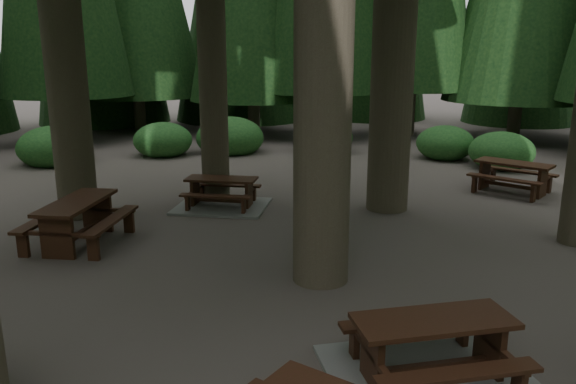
{
  "coord_description": "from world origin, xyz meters",
  "views": [
    {
      "loc": [
        0.49,
        -7.81,
        3.4
      ],
      "look_at": [
        0.28,
        1.28,
        1.1
      ],
      "focal_mm": 35.0,
      "sensor_mm": 36.0,
      "label": 1
    }
  ],
  "objects_px": {
    "picnic_table_c": "(222,198)",
    "picnic_table_d": "(513,173)",
    "picnic_table_a": "(431,360)",
    "picnic_table_b": "(78,215)"
  },
  "relations": [
    {
      "from": "picnic_table_c",
      "to": "picnic_table_d",
      "type": "relative_size",
      "value": 0.97
    },
    {
      "from": "picnic_table_c",
      "to": "picnic_table_d",
      "type": "height_order",
      "value": "picnic_table_d"
    },
    {
      "from": "picnic_table_a",
      "to": "picnic_table_d",
      "type": "xyz_separation_m",
      "value": [
        3.81,
        8.19,
        0.27
      ]
    },
    {
      "from": "picnic_table_a",
      "to": "picnic_table_c",
      "type": "xyz_separation_m",
      "value": [
        -3.14,
        6.7,
        -0.02
      ]
    },
    {
      "from": "picnic_table_a",
      "to": "picnic_table_b",
      "type": "bearing_deg",
      "value": 128.74
    },
    {
      "from": "picnic_table_a",
      "to": "picnic_table_b",
      "type": "height_order",
      "value": "picnic_table_b"
    },
    {
      "from": "picnic_table_b",
      "to": "picnic_table_a",
      "type": "bearing_deg",
      "value": -122.35
    },
    {
      "from": "picnic_table_b",
      "to": "picnic_table_d",
      "type": "xyz_separation_m",
      "value": [
        9.17,
        3.99,
        -0.03
      ]
    },
    {
      "from": "picnic_table_c",
      "to": "picnic_table_d",
      "type": "bearing_deg",
      "value": 19.85
    },
    {
      "from": "picnic_table_a",
      "to": "picnic_table_d",
      "type": "relative_size",
      "value": 1.1
    }
  ]
}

